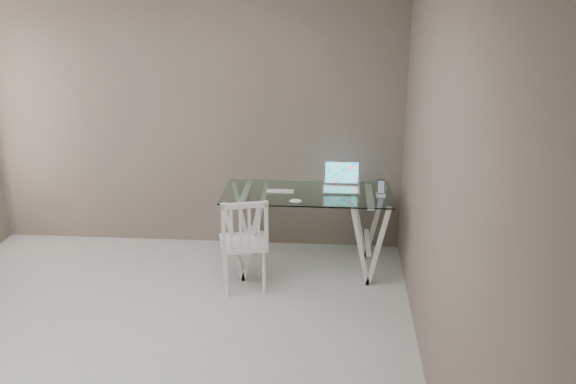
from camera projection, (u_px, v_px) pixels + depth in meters
name	position (u px, v px, depth m)	size (l,w,h in m)	color
room	(102.00, 127.00, 3.89)	(4.50, 4.52, 2.71)	#B0AEA9
desk	(307.00, 230.00, 5.81)	(1.50, 0.70, 0.75)	silver
chair	(244.00, 240.00, 5.39)	(0.47, 0.47, 0.85)	white
laptop	(342.00, 182.00, 5.79)	(0.33, 0.30, 0.23)	silver
keyboard	(280.00, 191.00, 5.71)	(0.26, 0.11, 0.01)	silver
mouse	(296.00, 201.00, 5.43)	(0.11, 0.06, 0.03)	white
phone_dock	(381.00, 192.00, 5.59)	(0.08, 0.08, 0.14)	white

